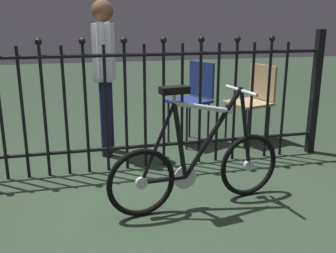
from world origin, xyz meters
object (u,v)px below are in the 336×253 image
Objects in this scene: chair_tan at (254,96)px; person_visitor at (105,66)px; chair_navy at (194,94)px; bicycle at (198,164)px.

person_visitor reaches higher than chair_tan.
chair_navy is (-0.68, 0.10, 0.04)m from chair_tan.
person_visitor is at bearing -177.80° from chair_tan.
person_visitor reaches higher than chair_navy.
chair_navy is 0.59× the size of person_visitor.
person_visitor reaches higher than bicycle.
bicycle reaches higher than chair_tan.
bicycle is at bearing -106.45° from chair_navy.
person_visitor is (-1.66, -0.06, 0.39)m from chair_tan.
bicycle is at bearing -67.96° from person_visitor.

